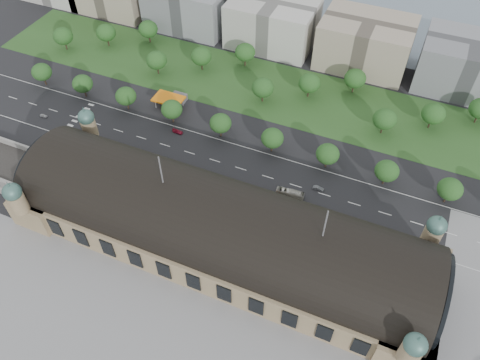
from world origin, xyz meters
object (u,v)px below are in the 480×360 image
at_px(parked_car_0, 86,151).
at_px(parked_car_6, 201,189).
at_px(traffic_car_3, 178,132).
at_px(bus_west, 260,194).
at_px(traffic_car_5, 318,188).
at_px(parked_car_3, 168,177).
at_px(bus_mid, 271,198).
at_px(traffic_car_2, 91,136).
at_px(parked_car_1, 136,167).
at_px(parked_car_4, 185,176).
at_px(parked_car_2, 106,157).
at_px(parked_car_5, 192,178).
at_px(traffic_car_4, 271,195).
at_px(bus_east, 290,193).
at_px(traffic_car_0, 43,116).
at_px(petrol_station, 174,98).

bearing_deg(parked_car_0, parked_car_6, 57.14).
relative_size(traffic_car_3, bus_west, 0.36).
bearing_deg(traffic_car_5, traffic_car_3, 83.00).
xyz_separation_m(parked_car_3, bus_mid, (42.70, 5.75, 0.81)).
xyz_separation_m(traffic_car_2, traffic_car_5, (101.93, 9.85, 0.01)).
distance_m(parked_car_1, parked_car_4, 21.39).
xyz_separation_m(parked_car_2, bus_west, (67.79, 5.95, 1.07)).
bearing_deg(parked_car_0, traffic_car_3, 97.97).
height_order(traffic_car_2, parked_car_5, parked_car_5).
height_order(traffic_car_4, bus_west, bus_west).
distance_m(traffic_car_5, bus_west, 23.76).
distance_m(traffic_car_2, bus_east, 92.56).
bearing_deg(parked_car_6, parked_car_1, -110.23).
xyz_separation_m(traffic_car_4, traffic_car_5, (16.12, 10.70, -0.09)).
xyz_separation_m(parked_car_1, parked_car_2, (-14.87, 0.05, 0.04)).
bearing_deg(parked_car_4, parked_car_6, 41.81).
relative_size(traffic_car_3, parked_car_0, 1.05).
xyz_separation_m(traffic_car_2, parked_car_5, (53.07, -5.06, 0.07)).
distance_m(traffic_car_4, bus_mid, 2.11).
distance_m(traffic_car_5, parked_car_5, 51.09).
bearing_deg(traffic_car_5, parked_car_4, 105.39).
height_order(traffic_car_2, bus_mid, bus_mid).
xyz_separation_m(traffic_car_3, bus_mid, (52.01, -20.29, 0.75)).
distance_m(traffic_car_2, parked_car_4, 50.21).
xyz_separation_m(parked_car_2, parked_car_3, (29.57, 0.20, -0.16)).
bearing_deg(bus_east, parked_car_6, 103.05).
xyz_separation_m(parked_car_0, parked_car_6, (55.11, 0.00, 0.00)).
relative_size(traffic_car_5, parked_car_3, 1.12).
relative_size(parked_car_4, bus_mid, 0.48).
bearing_deg(traffic_car_2, traffic_car_5, 90.22).
bearing_deg(bus_west, traffic_car_3, 67.97).
xyz_separation_m(traffic_car_0, bus_mid, (114.44, -5.55, 0.82)).
height_order(traffic_car_3, parked_car_2, parked_car_2).
bearing_deg(parked_car_5, traffic_car_4, 68.39).
xyz_separation_m(traffic_car_4, parked_car_4, (-35.85, -4.14, 0.02)).
bearing_deg(traffic_car_3, traffic_car_5, -93.12).
bearing_deg(parked_car_1, parked_car_4, 75.40).
distance_m(traffic_car_0, traffic_car_4, 113.99).
height_order(parked_car_2, bus_east, bus_east).
bearing_deg(parked_car_2, parked_car_5, 60.93).
xyz_separation_m(traffic_car_2, bus_west, (81.84, -2.79, 1.19)).
bearing_deg(traffic_car_0, parked_car_6, 84.74).
relative_size(petrol_station, parked_car_3, 3.63).
height_order(traffic_car_0, parked_car_0, parked_car_0).
bearing_deg(parked_car_3, parked_car_6, 55.35).
xyz_separation_m(traffic_car_2, parked_car_3, (43.63, -8.53, -0.04)).
xyz_separation_m(parked_car_0, bus_west, (77.95, 6.00, 1.12)).
height_order(parked_car_2, parked_car_5, parked_car_2).
relative_size(parked_car_1, parked_car_6, 1.05).
height_order(petrol_station, traffic_car_0, petrol_station).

